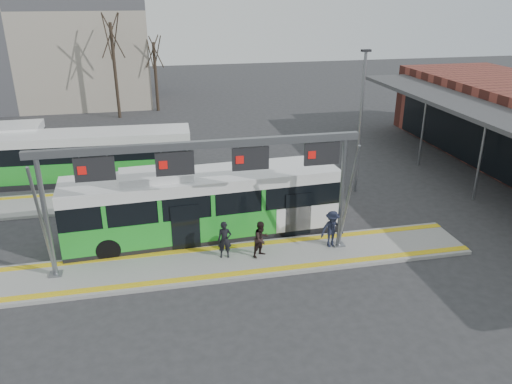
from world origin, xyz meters
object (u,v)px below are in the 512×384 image
passenger_c (332,229)px  gantry (205,167)px  passenger_b (261,239)px  hero_bus (203,205)px  passenger_a (225,240)px

passenger_c → gantry: bearing=171.6°
gantry → passenger_b: bearing=-4.6°
hero_bus → passenger_c: size_ratio=7.41×
hero_bus → passenger_c: (5.39, -2.47, -0.57)m
passenger_a → passenger_b: bearing=-1.2°
gantry → passenger_b: (2.26, -0.18, -3.35)m
passenger_b → passenger_a: bearing=139.1°
gantry → passenger_c: bearing=0.1°
gantry → passenger_c: size_ratio=7.68×
gantry → passenger_a: 3.41m
hero_bus → passenger_c: hero_bus is taller
gantry → hero_bus: 3.69m
hero_bus → passenger_a: (0.61, -2.43, -0.60)m
gantry → hero_bus: gantry is taller
gantry → passenger_c: gantry is taller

